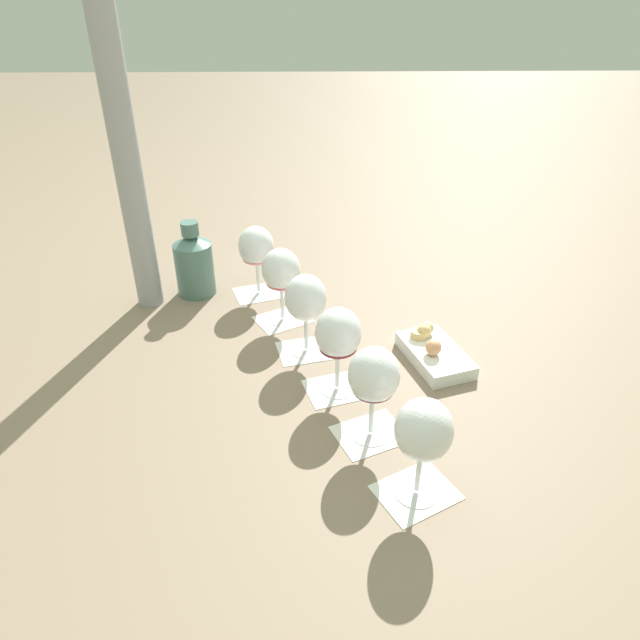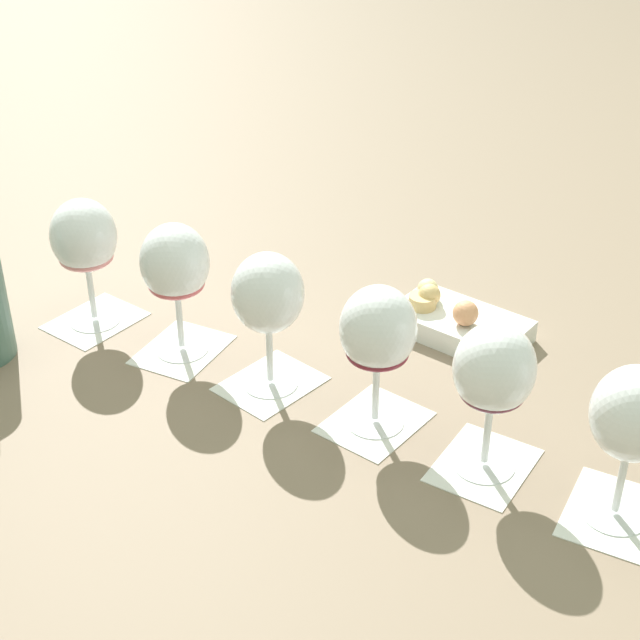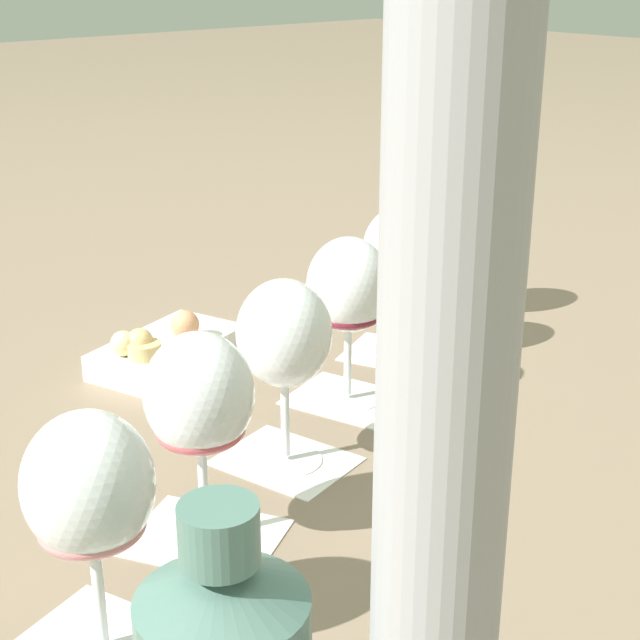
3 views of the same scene
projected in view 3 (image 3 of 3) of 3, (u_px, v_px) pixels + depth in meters
The scene contains 13 objects.
ground_plane at pixel (316, 430), 0.93m from camera, with size 8.00×8.00×0.00m, color #7F6B56.
tasting_card_1 at pixel (206, 537), 0.76m from camera, with size 0.13×0.14×0.00m.
tasting_card_2 at pixel (286, 460), 0.87m from camera, with size 0.11×0.13×0.00m.
tasting_card_3 at pixel (347, 399), 0.99m from camera, with size 0.12×0.14×0.00m.
tasting_card_4 at pixel (397, 353), 1.10m from camera, with size 0.13×0.14×0.00m.
tasting_card_5 at pixel (437, 314), 1.22m from camera, with size 0.13×0.14×0.00m.
wine_glass_0 at pixel (89, 496), 0.60m from camera, with size 0.08×0.08×0.17m.
wine_glass_1 at pixel (199, 404), 0.72m from camera, with size 0.08×0.08×0.17m.
wine_glass_2 at pixel (284, 342), 0.83m from camera, with size 0.08×0.08×0.17m.
wine_glass_3 at pixel (349, 292), 0.95m from camera, with size 0.08×0.08×0.17m.
wine_glass_4 at pixel (400, 256), 1.06m from camera, with size 0.08×0.08×0.17m.
wine_glass_5 at pixel (441, 226), 1.18m from camera, with size 0.08×0.08×0.17m.
snack_dish at pixel (165, 349), 1.07m from camera, with size 0.19×0.14×0.06m.
Camera 3 is at (-0.55, -0.63, 0.43)m, focal length 55.00 mm.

